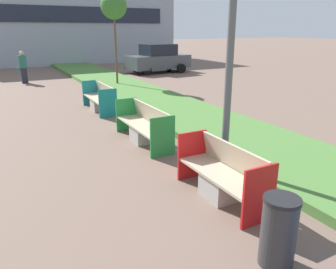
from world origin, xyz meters
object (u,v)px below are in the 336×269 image
Objects in this scene: bench_teal_frame at (100,100)px; parked_car_distant at (158,59)px; bench_green_frame at (144,128)px; sapling_tree_far at (114,7)px; pedestrian_walking at (23,67)px; bench_red_frame at (222,178)px; litter_bin at (279,232)px.

bench_teal_frame is 0.50× the size of parked_car_distant.
sapling_tree_far is (2.25, 8.45, 3.43)m from bench_green_frame.
pedestrian_walking is (-4.06, 3.40, -2.94)m from sapling_tree_far.
bench_teal_frame is at bearing 89.97° from bench_red_frame.
sapling_tree_far is at bearing 79.18° from bench_red_frame.
pedestrian_walking reaches higher than bench_red_frame.
pedestrian_walking is at bearing 94.65° from litter_bin.
bench_green_frame is 2.53× the size of litter_bin.
parked_car_distant is at bearing 43.40° from sapling_tree_far.
bench_red_frame and bench_teal_frame have the same top height.
bench_red_frame is 12.49m from sapling_tree_far.
pedestrian_walking is at bearing 139.99° from sapling_tree_far.
sapling_tree_far is at bearing -142.81° from parked_car_distant.
bench_red_frame is at bearing -90.09° from bench_green_frame.
pedestrian_walking is 0.39× the size of parked_car_distant.
parked_car_distant is (6.59, 8.65, 0.54)m from bench_teal_frame.
litter_bin is 0.20× the size of sapling_tree_far.
litter_bin is at bearing -104.27° from bench_red_frame.
bench_teal_frame is (0.00, 7.24, 0.01)m from bench_red_frame.
sapling_tree_far is (2.25, 4.55, 3.44)m from bench_teal_frame.
bench_teal_frame is (-0.00, 3.91, -0.00)m from bench_green_frame.
bench_green_frame is at bearing 89.91° from bench_red_frame.
bench_teal_frame is 8.17m from pedestrian_walking.
sapling_tree_far reaches higher than pedestrian_walking.
sapling_tree_far is 1.02× the size of parked_car_distant.
pedestrian_walking is (-1.81, 7.95, 0.50)m from bench_teal_frame.
sapling_tree_far reaches higher than litter_bin.
bench_teal_frame is at bearing -116.31° from sapling_tree_far.
bench_red_frame is 0.82× the size of bench_green_frame.
parked_car_distant reaches higher than bench_red_frame.
bench_green_frame is at bearing -104.89° from sapling_tree_far.
litter_bin is at bearing -92.78° from bench_teal_frame.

